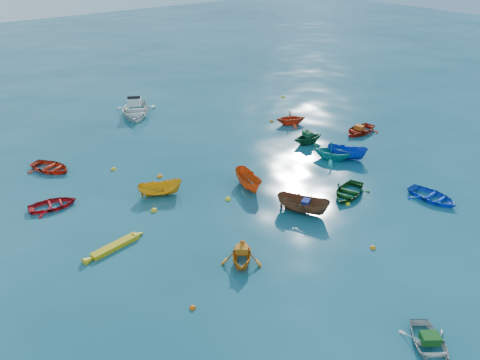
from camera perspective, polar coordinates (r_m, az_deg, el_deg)
ground at (r=27.65m, az=6.34°, el=-4.63°), size 160.00×160.00×0.00m
dinghy_white_near at (r=21.46m, az=22.04°, el=-18.49°), size 3.15×3.33×0.56m
sampan_brown_mid at (r=28.24m, az=7.62°, el=-3.94°), size 2.64×3.41×1.25m
dinghy_blue_se at (r=31.65m, az=22.37°, el=-2.23°), size 2.36×3.20×0.65m
dinghy_orange_w at (r=24.08m, az=0.20°, el=-10.05°), size 3.24×3.28×1.31m
sampan_yellow_mid at (r=30.22m, az=-9.64°, el=-1.80°), size 2.96×2.16×1.08m
dinghy_green_e at (r=30.54m, az=13.00°, el=-1.81°), size 3.72×3.20×0.65m
dinghy_cyan_se at (r=35.06m, az=11.10°, el=2.48°), size 3.50×3.65×1.48m
dinghy_red_nw at (r=30.68m, az=-21.78°, el=-3.10°), size 3.13×2.48×0.58m
sampan_orange_n at (r=30.63m, az=1.06°, el=-0.93°), size 1.87×3.23×1.18m
dinghy_green_n at (r=37.40m, az=8.27°, el=4.42°), size 2.89×2.61×1.34m
dinghy_red_ne at (r=40.31m, az=14.32°, el=5.60°), size 3.54×2.72×0.68m
sampan_blue_far at (r=35.47m, az=12.82°, el=2.61°), size 2.44×3.08×1.13m
dinghy_red_far at (r=35.42m, az=-22.03°, el=1.12°), size 3.47×3.86×0.66m
dinghy_orange_far at (r=41.06m, az=6.20°, el=6.75°), size 3.27×3.11×1.35m
kayak_yellow at (r=25.94m, az=-14.91°, el=-7.99°), size 3.48×1.05×0.34m
motorboat_white at (r=44.14m, az=-12.60°, el=7.78°), size 5.65×6.22×1.66m
tarp_green_a at (r=21.21m, az=22.17°, el=-17.43°), size 0.93×0.89×0.36m
tarp_blue_a at (r=27.82m, az=8.02°, el=-2.67°), size 0.71×0.65×0.28m
tarp_orange_a at (r=23.63m, az=0.21°, el=-8.44°), size 0.78×0.76×0.30m
tarp_green_b at (r=37.02m, az=8.23°, el=5.59°), size 0.68×0.83×0.36m
tarp_orange_b at (r=40.04m, az=14.33°, el=6.24°), size 0.62×0.77×0.34m
buoy_or_a at (r=21.74m, az=-5.80°, el=-15.29°), size 0.30×0.30×0.30m
buoy_ye_a at (r=29.53m, az=13.01°, el=-2.93°), size 0.30×0.30×0.30m
buoy_or_b at (r=26.03m, az=15.88°, el=-8.00°), size 0.32×0.32×0.32m
buoy_ye_b at (r=28.61m, az=-10.43°, el=-3.73°), size 0.39×0.39×0.39m
buoy_or_c at (r=32.40m, az=-9.75°, el=0.37°), size 0.38×0.38×0.38m
buoy_ye_c at (r=29.30m, az=-1.46°, el=-2.40°), size 0.37×0.37×0.37m
buoy_or_d at (r=40.94m, az=14.32°, el=5.95°), size 0.30×0.30×0.30m
buoy_ye_d at (r=34.08m, az=-15.16°, el=1.21°), size 0.37×0.37×0.37m
buoy_or_e at (r=41.53m, az=3.86°, el=7.11°), size 0.34×0.34×0.34m
buoy_ye_e at (r=48.03m, az=5.26°, el=10.02°), size 0.38×0.38×0.38m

